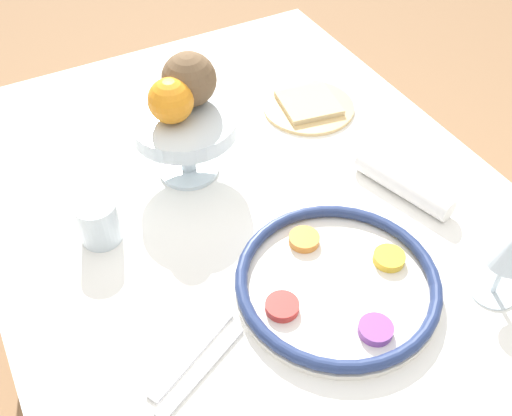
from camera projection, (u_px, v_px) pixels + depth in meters
name	position (u px, v px, depth m)	size (l,w,h in m)	color
dining_table	(277.00, 358.00, 1.27)	(1.42, 0.91, 0.73)	white
seder_plate	(337.00, 282.00, 0.94)	(0.32, 0.32, 0.03)	silver
wine_glass	(511.00, 252.00, 0.87)	(0.07, 0.07, 0.14)	silver
fruit_stand	(185.00, 129.00, 1.07)	(0.19, 0.19, 0.13)	silver
orange_fruit	(171.00, 101.00, 1.02)	(0.08, 0.08, 0.08)	orange
coconut	(189.00, 79.00, 1.05)	(0.10, 0.10, 0.10)	brown
bread_plate	(309.00, 105.00, 1.28)	(0.20, 0.20, 0.02)	tan
napkin_roll	(403.00, 185.00, 1.09)	(0.20, 0.09, 0.04)	white
cup_mid	(99.00, 222.00, 1.00)	(0.07, 0.07, 0.08)	silver
fork_left	(201.00, 370.00, 0.84)	(0.09, 0.17, 0.01)	silver
fork_right	(192.00, 354.00, 0.86)	(0.10, 0.16, 0.01)	silver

